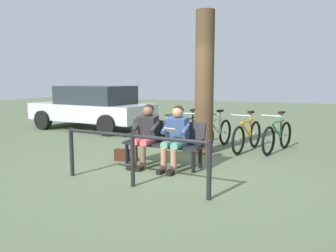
{
  "coord_description": "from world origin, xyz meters",
  "views": [
    {
      "loc": [
        -2.25,
        5.73,
        1.67
      ],
      "look_at": [
        0.07,
        -0.46,
        0.75
      ],
      "focal_mm": 35.54,
      "sensor_mm": 36.0,
      "label": 1
    }
  ],
  "objects": [
    {
      "name": "person_reading",
      "position": [
        -0.24,
        -0.05,
        0.66
      ],
      "size": [
        0.52,
        0.8,
        1.2
      ],
      "rotation": [
        0.0,
        0.0,
        -0.11
      ],
      "color": "#334772",
      "rests_on": "ground"
    },
    {
      "name": "parked_car",
      "position": [
        4.08,
        -3.93,
        0.77
      ],
      "size": [
        4.41,
        2.46,
        1.47
      ],
      "rotation": [
        0.0,
        0.0,
        -0.14
      ],
      "color": "silver",
      "rests_on": "ground"
    },
    {
      "name": "bicycle_red",
      "position": [
        -1.29,
        -2.16,
        0.36
      ],
      "size": [
        0.59,
        1.64,
        0.94
      ],
      "rotation": [
        0.0,
        0.0,
        1.31
      ],
      "color": "black",
      "rests_on": "ground"
    },
    {
      "name": "litter_bin",
      "position": [
        0.44,
        -1.76,
        0.42
      ],
      "size": [
        0.36,
        0.36,
        0.84
      ],
      "color": "slate",
      "rests_on": "ground"
    },
    {
      "name": "railing_fence",
      "position": [
        0.05,
        1.17,
        0.58
      ],
      "size": [
        2.6,
        0.39,
        0.85
      ],
      "rotation": [
        0.0,
        0.0,
        -0.13
      ],
      "color": "black",
      "rests_on": "ground"
    },
    {
      "name": "handbag",
      "position": [
        1.02,
        -0.27,
        0.12
      ],
      "size": [
        0.31,
        0.16,
        0.24
      ],
      "primitive_type": "cube",
      "rotation": [
        0.0,
        0.0,
        0.06
      ],
      "color": "#3F1E14",
      "rests_on": "ground"
    },
    {
      "name": "person_companion",
      "position": [
        0.39,
        -0.12,
        0.66
      ],
      "size": [
        0.52,
        0.8,
        1.2
      ],
      "rotation": [
        0.0,
        0.0,
        -0.11
      ],
      "color": "#262628",
      "rests_on": "ground"
    },
    {
      "name": "bench",
      "position": [
        0.06,
        -0.24,
        0.51
      ],
      "size": [
        1.64,
        0.65,
        0.87
      ],
      "rotation": [
        0.0,
        0.0,
        -0.11
      ],
      "color": "black",
      "rests_on": "ground"
    },
    {
      "name": "bicycle_silver",
      "position": [
        -1.97,
        -2.31,
        0.36
      ],
      "size": [
        0.67,
        1.61,
        0.94
      ],
      "rotation": [
        0.0,
        0.0,
        1.23
      ],
      "color": "black",
      "rests_on": "ground"
    },
    {
      "name": "bicycle_green",
      "position": [
        0.1,
        -2.17,
        0.36
      ],
      "size": [
        0.48,
        1.68,
        0.94
      ],
      "rotation": [
        0.0,
        0.0,
        1.57
      ],
      "color": "black",
      "rests_on": "ground"
    },
    {
      "name": "ground_plane",
      "position": [
        0.0,
        0.0,
        0.0
      ],
      "size": [
        40.0,
        40.0,
        0.0
      ],
      "primitive_type": "plane",
      "color": "#566647"
    },
    {
      "name": "bicycle_black",
      "position": [
        -0.55,
        -2.21,
        0.36
      ],
      "size": [
        0.55,
        1.65,
        0.94
      ],
      "rotation": [
        0.0,
        0.0,
        1.34
      ],
      "color": "black",
      "rests_on": "ground"
    },
    {
      "name": "tree_trunk",
      "position": [
        -0.38,
        -1.62,
        1.59
      ],
      "size": [
        0.42,
        0.42,
        3.19
      ],
      "primitive_type": "cylinder",
      "color": "#4C3823",
      "rests_on": "ground"
    }
  ]
}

